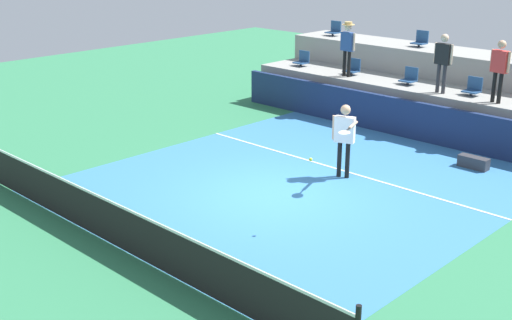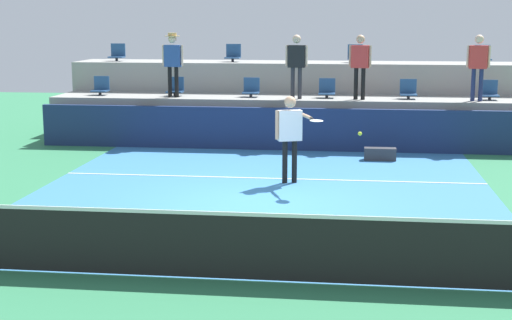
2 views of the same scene
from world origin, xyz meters
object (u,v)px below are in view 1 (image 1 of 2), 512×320
(stadium_chair_lower_far_left, at_px, (302,60))
(spectator_leaning_on_rail, at_px, (443,58))
(tennis_player, at_px, (344,133))
(stadium_chair_lower_mid_left, at_px, (410,77))
(spectator_in_grey, at_px, (500,65))
(stadium_chair_upper_left, at_px, (421,40))
(spectator_with_hat, at_px, (348,43))
(equipment_bag, at_px, (473,162))
(tennis_ball, at_px, (311,159))
(stadium_chair_lower_mid_right, at_px, (473,88))
(stadium_chair_upper_far_left, at_px, (334,30))
(stadium_chair_lower_left, at_px, (353,68))

(stadium_chair_lower_far_left, distance_m, spectator_leaning_on_rail, 5.60)
(tennis_player, relative_size, spectator_leaning_on_rail, 1.07)
(stadium_chair_lower_mid_left, xyz_separation_m, spectator_in_grey, (2.93, -0.38, 0.81))
(stadium_chair_lower_mid_left, height_order, tennis_player, tennis_player)
(stadium_chair_upper_left, bearing_deg, tennis_player, -72.09)
(tennis_player, distance_m, spectator_with_hat, 6.15)
(spectator_in_grey, xyz_separation_m, equipment_bag, (0.51, -2.00, -2.12))
(tennis_player, xyz_separation_m, spectator_leaning_on_rail, (-0.24, 4.85, 1.15))
(stadium_chair_lower_far_left, height_order, stadium_chair_lower_mid_left, same)
(stadium_chair_upper_left, bearing_deg, tennis_ball, -69.90)
(stadium_chair_lower_far_left, relative_size, equipment_bag, 0.68)
(stadium_chair_lower_far_left, xyz_separation_m, stadium_chair_lower_mid_right, (6.33, 0.00, 0.00))
(spectator_in_grey, bearing_deg, stadium_chair_upper_far_left, 163.23)
(stadium_chair_upper_far_left, height_order, tennis_ball, stadium_chair_upper_far_left)
(stadium_chair_lower_mid_right, bearing_deg, stadium_chair_lower_mid_left, 180.00)
(stadium_chair_lower_far_left, xyz_separation_m, tennis_player, (5.76, -5.23, -0.35))
(stadium_chair_lower_mid_left, height_order, equipment_bag, stadium_chair_lower_mid_left)
(stadium_chair_lower_mid_left, bearing_deg, equipment_bag, -34.69)
(stadium_chair_lower_far_left, height_order, stadium_chair_lower_mid_right, same)
(stadium_chair_upper_left, height_order, tennis_player, stadium_chair_upper_left)
(stadium_chair_lower_far_left, bearing_deg, tennis_ball, -48.82)
(equipment_bag, bearing_deg, stadium_chair_lower_left, 156.81)
(stadium_chair_lower_mid_right, distance_m, spectator_with_hat, 4.26)
(stadium_chair_lower_left, bearing_deg, spectator_leaning_on_rail, -6.48)
(tennis_ball, height_order, equipment_bag, tennis_ball)
(stadium_chair_lower_mid_left, relative_size, stadium_chair_upper_far_left, 1.00)
(equipment_bag, bearing_deg, stadium_chair_upper_left, 135.24)
(spectator_with_hat, height_order, spectator_in_grey, spectator_with_hat)
(stadium_chair_upper_far_left, distance_m, spectator_in_grey, 7.57)
(spectator_leaning_on_rail, bearing_deg, tennis_player, -87.21)
(stadium_chair_lower_left, relative_size, stadium_chair_lower_mid_left, 1.00)
(stadium_chair_upper_far_left, bearing_deg, stadium_chair_lower_mid_left, -22.65)
(stadium_chair_lower_far_left, distance_m, stadium_chair_upper_far_left, 1.99)
(stadium_chair_lower_far_left, xyz_separation_m, stadium_chair_upper_left, (3.49, 1.80, 0.85))
(stadium_chair_upper_far_left, bearing_deg, spectator_in_grey, -16.77)
(stadium_chair_upper_left, bearing_deg, stadium_chair_lower_far_left, -152.70)
(stadium_chair_lower_left, distance_m, spectator_in_grey, 5.13)
(stadium_chair_lower_far_left, distance_m, stadium_chair_lower_mid_right, 6.33)
(stadium_chair_lower_mid_right, bearing_deg, tennis_player, -96.24)
(stadium_chair_lower_mid_left, relative_size, stadium_chair_upper_left, 1.00)
(tennis_player, distance_m, tennis_ball, 3.24)
(stadium_chair_upper_far_left, bearing_deg, equipment_bag, -28.34)
(stadium_chair_upper_far_left, xyz_separation_m, spectator_with_hat, (2.22, -2.18, 0.00))
(spectator_leaning_on_rail, relative_size, tennis_ball, 24.89)
(tennis_player, bearing_deg, spectator_with_hat, 126.50)
(stadium_chair_lower_mid_left, relative_size, tennis_ball, 7.65)
(tennis_ball, bearing_deg, equipment_bag, 84.28)
(tennis_player, relative_size, spectator_with_hat, 1.04)
(spectator_in_grey, bearing_deg, tennis_ball, -90.51)
(spectator_in_grey, bearing_deg, equipment_bag, -75.71)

